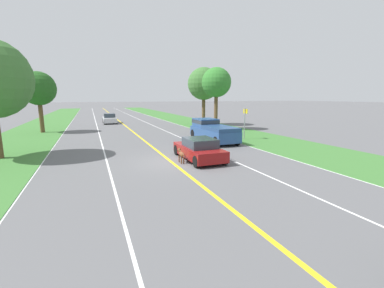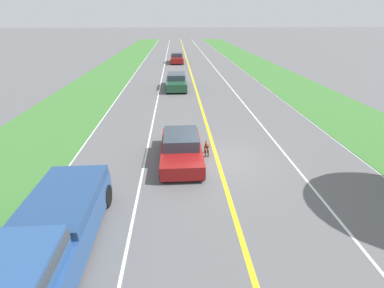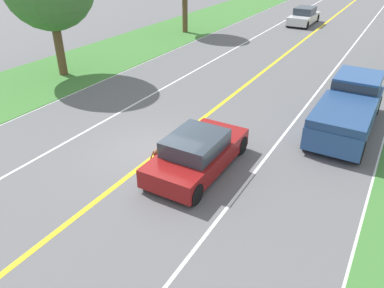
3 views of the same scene
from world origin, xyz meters
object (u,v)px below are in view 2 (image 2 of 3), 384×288
object	(u,v)px
pickup_truck	(44,243)
car_trailing_near	(176,82)
dog	(207,146)
ego_car	(181,148)
car_trailing_mid	(177,58)

from	to	relation	value
pickup_truck	car_trailing_near	xyz separation A→B (m)	(-3.58, -19.97, -0.28)
pickup_truck	car_trailing_near	world-z (taller)	pickup_truck
dog	ego_car	bearing A→B (deg)	14.17
ego_car	car_trailing_mid	distance (m)	30.18
pickup_truck	car_trailing_mid	xyz separation A→B (m)	(-3.79, -35.99, -0.25)
dog	pickup_truck	size ratio (longest dim) A/B	0.18
car_trailing_near	car_trailing_mid	distance (m)	16.02
pickup_truck	car_trailing_mid	distance (m)	36.19
dog	car_trailing_near	distance (m)	13.92
dog	car_trailing_mid	distance (m)	29.89
car_trailing_mid	dog	bearing A→B (deg)	92.26
ego_car	car_trailing_mid	size ratio (longest dim) A/B	0.92
pickup_truck	ego_car	bearing A→B (deg)	-122.57
pickup_truck	car_trailing_near	size ratio (longest dim) A/B	1.22
dog	car_trailing_near	size ratio (longest dim) A/B	0.22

